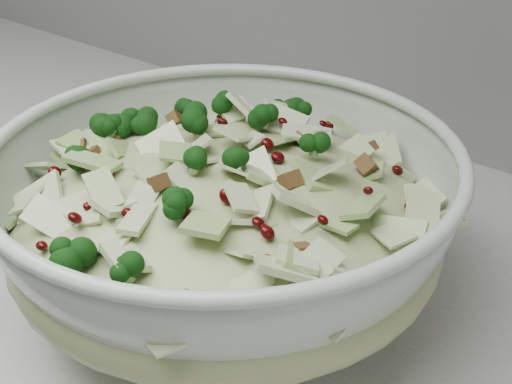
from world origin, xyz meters
The scene contains 2 objects.
mixing_bowl centered at (0.31, 1.60, 0.98)m, with size 0.47×0.47×0.15m.
salad centered at (0.31, 1.60, 1.00)m, with size 0.46×0.46×0.15m.
Camera 1 is at (0.63, 1.25, 1.28)m, focal length 50.00 mm.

